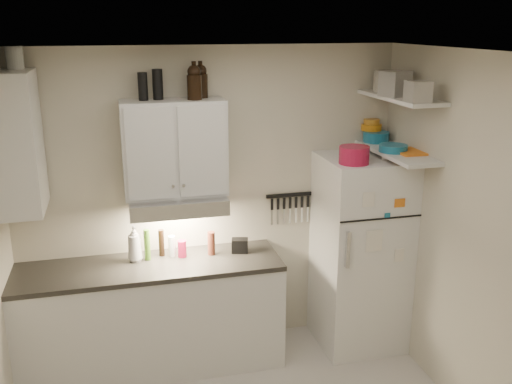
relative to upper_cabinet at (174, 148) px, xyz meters
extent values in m
cube|color=white|center=(0.30, -1.33, 0.78)|extent=(3.20, 3.00, 0.02)
cube|color=#BEB7A2|center=(0.30, 0.18, -0.53)|extent=(3.20, 0.02, 2.60)
cube|color=#BEB7A2|center=(1.91, -1.33, -0.53)|extent=(0.02, 3.00, 2.60)
cube|color=silver|center=(-0.25, -0.14, -1.39)|extent=(2.10, 0.60, 0.88)
cube|color=#292723|center=(-0.25, -0.14, -0.93)|extent=(2.10, 0.62, 0.04)
cube|color=silver|center=(0.00, 0.00, 0.00)|extent=(0.80, 0.33, 0.75)
cube|color=silver|center=(-1.14, -0.14, 0.12)|extent=(0.33, 0.55, 1.00)
cube|color=silver|center=(0.00, -0.06, -0.44)|extent=(0.76, 0.46, 0.12)
cube|color=white|center=(1.55, -0.18, -0.98)|extent=(0.70, 0.68, 1.70)
cube|color=silver|center=(1.75, -0.31, 0.38)|extent=(0.30, 0.95, 0.03)
cube|color=silver|center=(1.75, -0.31, -0.07)|extent=(0.30, 0.95, 0.03)
cube|color=black|center=(1.00, 0.15, -0.51)|extent=(0.42, 0.02, 0.03)
cylinder|color=maroon|center=(1.37, -0.35, -0.06)|extent=(0.31, 0.31, 0.14)
cube|color=orange|center=(1.82, -0.41, -0.08)|extent=(0.23, 0.28, 0.09)
cylinder|color=silver|center=(1.67, -0.29, -0.07)|extent=(0.07, 0.07, 0.10)
cylinder|color=silver|center=(1.76, -0.08, 0.48)|extent=(0.27, 0.27, 0.18)
cube|color=#AAAAAD|center=(1.68, -0.34, 0.49)|extent=(0.24, 0.23, 0.19)
cube|color=#AAAAAD|center=(1.68, -0.69, 0.47)|extent=(0.15, 0.15, 0.15)
cylinder|color=#176180|center=(1.74, 0.05, -0.01)|extent=(0.22, 0.22, 0.09)
cylinder|color=#C97812|center=(1.73, 0.13, 0.07)|extent=(0.18, 0.18, 0.05)
cylinder|color=#B97920|center=(1.73, 0.13, 0.11)|extent=(0.14, 0.14, 0.04)
cylinder|color=#176180|center=(1.70, -0.34, -0.02)|extent=(0.28, 0.28, 0.06)
cylinder|color=black|center=(-0.10, 0.03, 0.49)|extent=(0.10, 0.10, 0.23)
cylinder|color=black|center=(-0.21, 0.01, 0.48)|extent=(0.08, 0.08, 0.21)
cylinder|color=silver|center=(-1.09, -0.01, 0.70)|extent=(0.15, 0.15, 0.16)
imported|color=silver|center=(-0.35, -0.03, -0.74)|extent=(0.15, 0.15, 0.34)
cylinder|color=#58271A|center=(0.27, -0.05, -0.81)|extent=(0.08, 0.08, 0.20)
cylinder|color=#3A6619|center=(-0.25, -0.04, -0.78)|extent=(0.06, 0.06, 0.26)
cylinder|color=black|center=(-0.13, 0.02, -0.79)|extent=(0.05, 0.05, 0.22)
cylinder|color=silver|center=(-0.05, -0.01, -0.82)|extent=(0.06, 0.06, 0.17)
cylinder|color=maroon|center=(0.02, -0.05, -0.83)|extent=(0.09, 0.09, 0.14)
cube|color=black|center=(0.51, -0.06, -0.85)|extent=(0.15, 0.13, 0.12)
camera|label=1|loc=(-0.46, -4.39, 0.94)|focal=40.00mm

